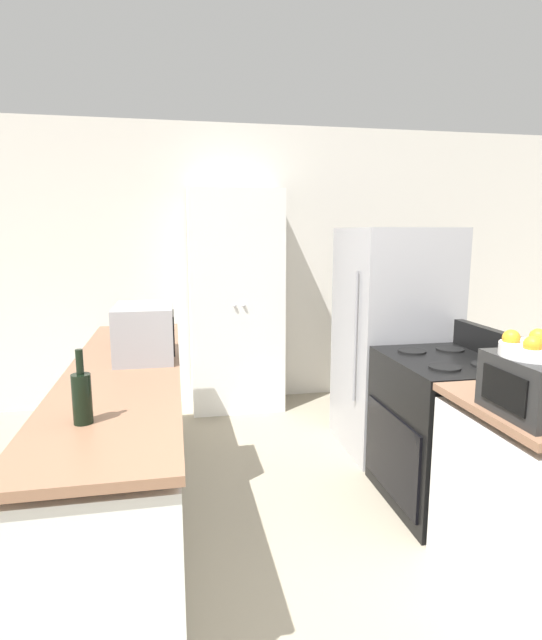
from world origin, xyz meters
TOP-DOWN VIEW (x-y plane):
  - wall_back at (0.00, 3.43)m, footprint 7.00×0.06m
  - counter_left at (-0.91, 1.40)m, footprint 0.60×2.60m
  - counter_right at (0.91, 0.46)m, footprint 0.60×0.73m
  - pantry_cabinet at (-0.08, 3.15)m, footprint 0.83×0.48m
  - stove at (0.93, 1.25)m, footprint 0.66×0.79m
  - refrigerator at (0.96, 2.07)m, footprint 0.74×0.76m
  - microwave at (-0.80, 1.60)m, footprint 0.33×0.47m
  - wine_bottle at (-0.98, 0.61)m, footprint 0.07×0.07m
  - toaster_oven at (0.78, 0.34)m, footprint 0.30×0.38m
  - fruit_bowl at (0.77, 0.37)m, footprint 0.27×0.27m

SIDE VIEW (x-z plane):
  - counter_left at x=-0.91m, z-range -0.02..0.88m
  - counter_right at x=0.91m, z-range -0.02..0.88m
  - stove at x=0.93m, z-range -0.07..0.99m
  - refrigerator at x=0.96m, z-range 0.00..1.66m
  - pantry_cabinet at x=-0.08m, z-range 0.00..1.99m
  - wine_bottle at x=-0.98m, z-range 0.86..1.15m
  - toaster_oven at x=0.78m, z-range 0.90..1.14m
  - microwave at x=-0.80m, z-range 0.90..1.21m
  - fruit_bowl at x=0.77m, z-range 1.12..1.22m
  - wall_back at x=0.00m, z-range 0.00..2.60m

